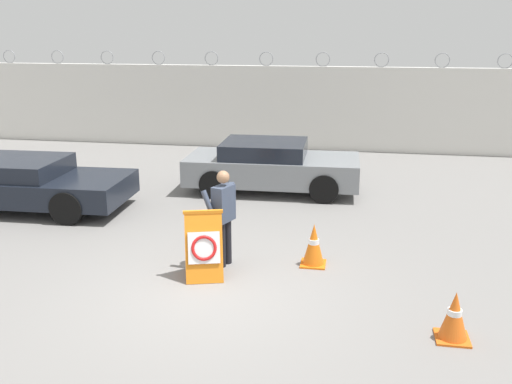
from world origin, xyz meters
TOP-DOWN VIEW (x-y plane):
  - ground_plane at (0.00, 0.00)m, footprint 90.00×90.00m
  - perimeter_wall at (0.00, 11.15)m, footprint 36.00×0.30m
  - barricade_sign at (-0.22, 0.52)m, footprint 0.76×0.81m
  - security_guard at (-0.01, 1.06)m, footprint 0.53×0.59m
  - traffic_cone_near at (3.47, -0.80)m, footprint 0.43×0.43m
  - traffic_cone_mid at (1.49, 1.32)m, footprint 0.43×0.43m
  - parked_car_front_coupe at (-5.23, 3.39)m, footprint 4.80×2.13m
  - parked_car_rear_sedan at (0.06, 5.83)m, footprint 4.26×2.04m

SIDE VIEW (x-z plane):
  - ground_plane at x=0.00m, z-range 0.00..0.00m
  - traffic_cone_near at x=3.47m, z-range 0.00..0.66m
  - traffic_cone_mid at x=1.49m, z-range 0.00..0.73m
  - barricade_sign at x=-0.22m, z-range 0.00..1.12m
  - parked_car_front_coupe at x=-5.23m, z-range 0.03..1.16m
  - parked_car_rear_sedan at x=0.06m, z-range 0.02..1.26m
  - security_guard at x=-0.01m, z-range 0.08..1.74m
  - perimeter_wall at x=0.00m, z-range -0.22..2.97m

